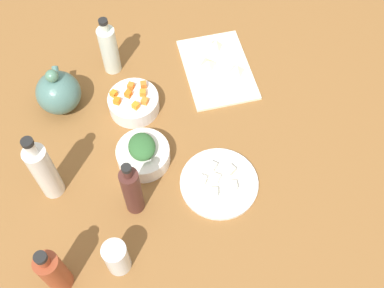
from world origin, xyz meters
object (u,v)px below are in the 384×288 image
(bottle_0, at_px, (109,49))
(plate_tofu, at_px, (219,183))
(cutting_board, at_px, (217,69))
(bottle_2, at_px, (132,191))
(bottle_1, at_px, (53,272))
(bowl_carrots, at_px, (134,103))
(bowl_greens, at_px, (143,155))
(drinking_glass_0, at_px, (117,258))
(teapot, at_px, (58,92))
(bottle_3, at_px, (44,171))

(bottle_0, bearing_deg, plate_tofu, -153.59)
(cutting_board, bearing_deg, bottle_2, 141.74)
(cutting_board, relative_size, plate_tofu, 1.34)
(bottle_1, bearing_deg, bowl_carrots, -27.57)
(bottle_2, bearing_deg, plate_tofu, -86.00)
(bottle_1, distance_m, bottle_2, 0.27)
(plate_tofu, xyz_separation_m, bottle_0, (0.48, 0.24, 0.08))
(bottle_2, bearing_deg, bowl_greens, -18.05)
(bottle_1, height_order, drinking_glass_0, bottle_1)
(bowl_greens, distance_m, bowl_carrots, 0.19)
(teapot, bearing_deg, bottle_0, -55.74)
(bowl_carrots, height_order, bottle_1, bottle_1)
(bottle_2, bearing_deg, bowl_carrots, -7.76)
(bottle_3, height_order, drinking_glass_0, bottle_3)
(cutting_board, height_order, bottle_3, bottle_3)
(bottle_0, xyz_separation_m, bottle_1, (-0.66, 0.21, -0.00))
(bowl_carrots, bearing_deg, plate_tofu, -147.76)
(plate_tofu, distance_m, drinking_glass_0, 0.35)
(bottle_3, bearing_deg, bottle_2, -114.27)
(plate_tofu, xyz_separation_m, bottle_2, (-0.02, 0.24, 0.09))
(bowl_greens, height_order, bottle_3, bottle_3)
(bowl_carrots, distance_m, bottle_2, 0.33)
(bowl_carrots, height_order, bottle_0, bottle_0)
(bowl_greens, bearing_deg, cutting_board, -45.38)
(bottle_3, bearing_deg, plate_tofu, -100.06)
(bowl_greens, bearing_deg, bottle_1, 139.74)
(teapot, height_order, bottle_1, bottle_1)
(bowl_greens, relative_size, bottle_3, 0.59)
(drinking_glass_0, bearing_deg, bottle_0, -5.53)
(bottle_0, distance_m, bottle_2, 0.49)
(bowl_carrots, relative_size, bottle_2, 0.69)
(bowl_carrots, bearing_deg, bottle_0, 14.58)
(bottle_1, height_order, bottle_3, bottle_3)
(bottle_1, relative_size, bottle_3, 0.79)
(cutting_board, xyz_separation_m, bottle_3, (-0.32, 0.54, 0.10))
(bottle_3, bearing_deg, teapot, -8.84)
(cutting_board, relative_size, bottle_1, 1.46)
(teapot, xyz_separation_m, bottle_2, (-0.38, -0.17, 0.03))
(bowl_carrots, xyz_separation_m, bottle_1, (-0.49, 0.25, 0.06))
(teapot, distance_m, bottle_0, 0.21)
(teapot, bearing_deg, bottle_2, -155.92)
(bowl_greens, relative_size, teapot, 0.95)
(bottle_0, bearing_deg, bottle_3, 151.90)
(plate_tofu, bearing_deg, drinking_glass_0, 119.24)
(plate_tofu, distance_m, bowl_greens, 0.23)
(cutting_board, bearing_deg, drinking_glass_0, 145.38)
(drinking_glass_0, bearing_deg, plate_tofu, -60.76)
(bottle_1, bearing_deg, plate_tofu, -67.95)
(bowl_greens, bearing_deg, bowl_carrots, 0.13)
(cutting_board, relative_size, bowl_greens, 1.94)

